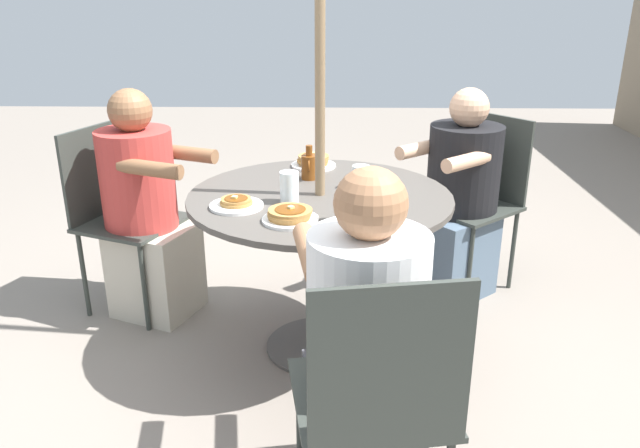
{
  "coord_description": "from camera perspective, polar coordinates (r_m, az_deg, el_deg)",
  "views": [
    {
      "loc": [
        2.5,
        0.05,
        1.58
      ],
      "look_at": [
        0.0,
        0.0,
        0.61
      ],
      "focal_mm": 35.0,
      "sensor_mm": 36.0,
      "label": 1
    }
  ],
  "objects": [
    {
      "name": "drinking_glass_a",
      "position": [
        2.52,
        -2.82,
        3.36
      ],
      "size": [
        0.08,
        0.08,
        0.13
      ],
      "primitive_type": "cylinder",
      "color": "silver",
      "rests_on": "patio_table"
    },
    {
      "name": "diner_east",
      "position": [
        3.17,
        -15.61,
        0.7
      ],
      "size": [
        0.5,
        0.58,
        1.13
      ],
      "rotation": [
        0.0,
        0.0,
        -0.38
      ],
      "color": "beige",
      "rests_on": "ground"
    },
    {
      "name": "pancake_plate_c",
      "position": [
        3.04,
        -0.61,
        5.72
      ],
      "size": [
        0.21,
        0.21,
        0.07
      ],
      "color": "white",
      "rests_on": "patio_table"
    },
    {
      "name": "syrup_bottle",
      "position": [
        2.83,
        -1.0,
        5.31
      ],
      "size": [
        0.09,
        0.07,
        0.16
      ],
      "color": "brown",
      "rests_on": "patio_table"
    },
    {
      "name": "pancake_plate_b",
      "position": [
        2.5,
        -7.66,
        1.85
      ],
      "size": [
        0.21,
        0.21,
        0.05
      ],
      "color": "white",
      "rests_on": "patio_table"
    },
    {
      "name": "patio_chair_east",
      "position": [
        3.27,
        -18.1,
        1.47
      ],
      "size": [
        0.56,
        0.56,
        0.93
      ],
      "rotation": [
        0.0,
        0.0,
        -0.38
      ],
      "color": "#333833",
      "rests_on": "ground"
    },
    {
      "name": "patio_table",
      "position": [
        2.68,
        0.0,
        0.12
      ],
      "size": [
        1.12,
        1.12,
        0.75
      ],
      "color": "#4C4742",
      "rests_on": "ground"
    },
    {
      "name": "patio_chair_south",
      "position": [
        1.76,
        5.27,
        -15.37
      ],
      "size": [
        0.5,
        0.5,
        0.93
      ],
      "rotation": [
        0.0,
        0.0,
        -4.55
      ],
      "color": "#333833",
      "rests_on": "ground"
    },
    {
      "name": "coffee_cup",
      "position": [
        2.31,
        2.5,
        1.47
      ],
      "size": [
        0.08,
        0.08,
        0.11
      ],
      "color": "#33513D",
      "rests_on": "patio_table"
    },
    {
      "name": "umbrella_pole",
      "position": [
        2.53,
        0.0,
        12.93
      ],
      "size": [
        0.04,
        0.04,
        2.44
      ],
      "primitive_type": "cylinder",
      "color": "#846B4C",
      "rests_on": "ground"
    },
    {
      "name": "drinking_glass_b",
      "position": [
        2.71,
        3.77,
        4.29
      ],
      "size": [
        0.08,
        0.08,
        0.1
      ],
      "primitive_type": "cylinder",
      "color": "silver",
      "rests_on": "patio_table"
    },
    {
      "name": "ground_plane",
      "position": [
        2.96,
        0.0,
        -11.16
      ],
      "size": [
        12.0,
        12.0,
        0.0
      ],
      "primitive_type": "plane",
      "color": "gray"
    },
    {
      "name": "pancake_plate_a",
      "position": [
        2.33,
        -2.77,
        0.76
      ],
      "size": [
        0.21,
        0.21,
        0.06
      ],
      "color": "white",
      "rests_on": "patio_table"
    },
    {
      "name": "patio_chair_north",
      "position": [
        3.47,
        14.39,
        2.94
      ],
      "size": [
        0.61,
        0.61,
        0.93
      ],
      "rotation": [
        0.0,
        0.0,
        -2.44
      ],
      "color": "#333833",
      "rests_on": "ground"
    },
    {
      "name": "diner_north",
      "position": [
        3.34,
        12.45,
        1.69
      ],
      "size": [
        0.58,
        0.59,
        1.1
      ],
      "rotation": [
        0.0,
        0.0,
        -2.44
      ],
      "color": "slate",
      "rests_on": "ground"
    },
    {
      "name": "diner_south",
      "position": [
        1.91,
        4.02,
        -12.66
      ],
      "size": [
        0.56,
        0.41,
        1.14
      ],
      "rotation": [
        0.0,
        0.0,
        -4.55
      ],
      "color": "#3D3D42",
      "rests_on": "ground"
    }
  ]
}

